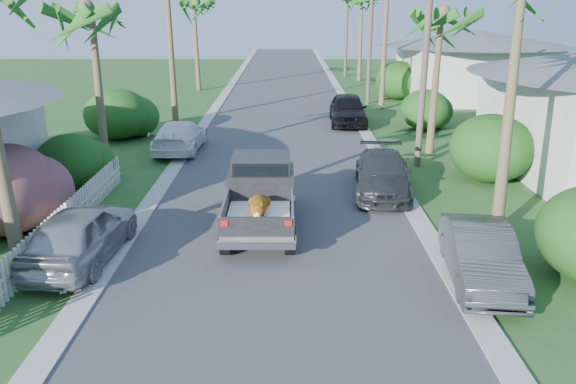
{
  "coord_description": "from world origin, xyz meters",
  "views": [
    {
      "loc": [
        0.26,
        -9.14,
        6.31
      ],
      "look_at": [
        0.29,
        5.47,
        1.4
      ],
      "focal_mm": 35.0,
      "sensor_mm": 36.0,
      "label": 1
    }
  ],
  "objects_px": {
    "house_right_far": "(472,68)",
    "utility_pole_c": "(371,32)",
    "parked_car_rf": "(348,109)",
    "utility_pole_d": "(347,24)",
    "palm_l_b": "(90,9)",
    "pickup_truck": "(261,191)",
    "parked_car_rn": "(481,255)",
    "parked_car_ln": "(81,234)",
    "palm_l_d": "(194,2)",
    "parked_car_rm": "(383,174)",
    "palm_r_b": "(441,13)",
    "parked_car_lf": "(180,136)",
    "utility_pole_b": "(426,51)"
  },
  "relations": [
    {
      "from": "parked_car_rf",
      "to": "utility_pole_d",
      "type": "distance_m",
      "value": 22.01
    },
    {
      "from": "parked_car_rn",
      "to": "utility_pole_d",
      "type": "relative_size",
      "value": 0.45
    },
    {
      "from": "parked_car_rf",
      "to": "utility_pole_b",
      "type": "height_order",
      "value": "utility_pole_b"
    },
    {
      "from": "parked_car_rf",
      "to": "utility_pole_d",
      "type": "bearing_deg",
      "value": 86.96
    },
    {
      "from": "palm_l_b",
      "to": "utility_pole_c",
      "type": "xyz_separation_m",
      "value": [
        12.4,
        16.0,
        -1.55
      ]
    },
    {
      "from": "parked_car_rn",
      "to": "utility_pole_d",
      "type": "xyz_separation_m",
      "value": [
        0.76,
        40.05,
        3.94
      ]
    },
    {
      "from": "pickup_truck",
      "to": "utility_pole_d",
      "type": "bearing_deg",
      "value": 80.44
    },
    {
      "from": "parked_car_rf",
      "to": "parked_car_rm",
      "type": "bearing_deg",
      "value": -87.75
    },
    {
      "from": "parked_car_rm",
      "to": "utility_pole_c",
      "type": "bearing_deg",
      "value": 90.5
    },
    {
      "from": "palm_r_b",
      "to": "utility_pole_c",
      "type": "bearing_deg",
      "value": 94.4
    },
    {
      "from": "pickup_truck",
      "to": "palm_l_b",
      "type": "bearing_deg",
      "value": 139.82
    },
    {
      "from": "parked_car_rf",
      "to": "palm_l_d",
      "type": "relative_size",
      "value": 0.62
    },
    {
      "from": "house_right_far",
      "to": "utility_pole_c",
      "type": "bearing_deg",
      "value": -164.88
    },
    {
      "from": "utility_pole_d",
      "to": "pickup_truck",
      "type": "bearing_deg",
      "value": -99.56
    },
    {
      "from": "parked_car_rf",
      "to": "parked_car_ln",
      "type": "relative_size",
      "value": 1.1
    },
    {
      "from": "parked_car_rf",
      "to": "utility_pole_b",
      "type": "xyz_separation_m",
      "value": [
        2.0,
        -8.41,
        3.78
      ]
    },
    {
      "from": "pickup_truck",
      "to": "palm_l_d",
      "type": "bearing_deg",
      "value": 102.36
    },
    {
      "from": "parked_car_lf",
      "to": "palm_r_b",
      "type": "height_order",
      "value": "palm_r_b"
    },
    {
      "from": "utility_pole_b",
      "to": "utility_pole_d",
      "type": "xyz_separation_m",
      "value": [
        0.0,
        30.0,
        0.0
      ]
    },
    {
      "from": "parked_car_rf",
      "to": "utility_pole_c",
      "type": "distance_m",
      "value": 7.85
    },
    {
      "from": "house_right_far",
      "to": "palm_l_d",
      "type": "bearing_deg",
      "value": 168.41
    },
    {
      "from": "parked_car_rm",
      "to": "utility_pole_c",
      "type": "distance_m",
      "value": 18.93
    },
    {
      "from": "parked_car_ln",
      "to": "utility_pole_c",
      "type": "bearing_deg",
      "value": -109.93
    },
    {
      "from": "palm_l_d",
      "to": "utility_pole_d",
      "type": "distance_m",
      "value": 15.19
    },
    {
      "from": "palm_l_b",
      "to": "parked_car_ln",
      "type": "bearing_deg",
      "value": -77.19
    },
    {
      "from": "palm_l_b",
      "to": "utility_pole_c",
      "type": "bearing_deg",
      "value": 52.22
    },
    {
      "from": "pickup_truck",
      "to": "parked_car_rf",
      "type": "relative_size",
      "value": 1.07
    },
    {
      "from": "parked_car_rm",
      "to": "parked_car_ln",
      "type": "distance_m",
      "value": 10.21
    },
    {
      "from": "parked_car_rm",
      "to": "pickup_truck",
      "type": "bearing_deg",
      "value": -138.11
    },
    {
      "from": "house_right_far",
      "to": "parked_car_rm",
      "type": "bearing_deg",
      "value": -114.73
    },
    {
      "from": "parked_car_rm",
      "to": "parked_car_rf",
      "type": "height_order",
      "value": "parked_car_rf"
    },
    {
      "from": "parked_car_rn",
      "to": "palm_r_b",
      "type": "distance_m",
      "value": 13.28
    },
    {
      "from": "pickup_truck",
      "to": "house_right_far",
      "type": "distance_m",
      "value": 26.97
    },
    {
      "from": "parked_car_rn",
      "to": "palm_l_b",
      "type": "distance_m",
      "value": 15.73
    },
    {
      "from": "parked_car_rm",
      "to": "palm_r_b",
      "type": "height_order",
      "value": "palm_r_b"
    },
    {
      "from": "palm_l_d",
      "to": "parked_car_rf",
      "type": "bearing_deg",
      "value": -51.26
    },
    {
      "from": "house_right_far",
      "to": "pickup_truck",
      "type": "bearing_deg",
      "value": -120.11
    },
    {
      "from": "palm_r_b",
      "to": "utility_pole_d",
      "type": "height_order",
      "value": "utility_pole_d"
    },
    {
      "from": "palm_l_d",
      "to": "house_right_far",
      "type": "height_order",
      "value": "palm_l_d"
    },
    {
      "from": "house_right_far",
      "to": "utility_pole_d",
      "type": "relative_size",
      "value": 1.0
    },
    {
      "from": "palm_l_d",
      "to": "utility_pole_d",
      "type": "relative_size",
      "value": 0.86
    },
    {
      "from": "parked_car_rm",
      "to": "utility_pole_d",
      "type": "relative_size",
      "value": 0.51
    },
    {
      "from": "parked_car_lf",
      "to": "palm_r_b",
      "type": "bearing_deg",
      "value": 179.24
    },
    {
      "from": "parked_car_lf",
      "to": "palm_l_b",
      "type": "bearing_deg",
      "value": 58.41
    },
    {
      "from": "parked_car_rm",
      "to": "palm_r_b",
      "type": "relative_size",
      "value": 0.64
    },
    {
      "from": "parked_car_lf",
      "to": "utility_pole_b",
      "type": "xyz_separation_m",
      "value": [
        10.14,
        -2.46,
        3.92
      ]
    },
    {
      "from": "parked_car_lf",
      "to": "utility_pole_c",
      "type": "bearing_deg",
      "value": -127.36
    },
    {
      "from": "parked_car_rn",
      "to": "palm_l_d",
      "type": "distance_m",
      "value": 33.56
    },
    {
      "from": "palm_l_b",
      "to": "house_right_far",
      "type": "bearing_deg",
      "value": 42.27
    },
    {
      "from": "palm_r_b",
      "to": "pickup_truck",
      "type": "bearing_deg",
      "value": -130.57
    }
  ]
}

